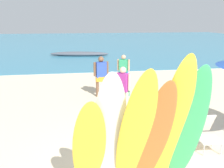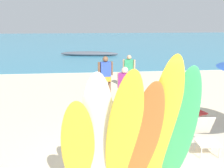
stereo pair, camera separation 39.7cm
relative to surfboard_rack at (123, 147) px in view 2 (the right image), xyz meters
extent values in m
plane|color=beige|center=(0.00, 14.00, -0.57)|extent=(60.00, 60.00, 0.00)
cube|color=teal|center=(0.00, 29.74, -0.56)|extent=(60.00, 40.00, 0.02)
cylinder|color=brown|center=(-0.99, 0.00, -0.20)|extent=(0.07, 0.07, 0.74)
cylinder|color=brown|center=(0.99, 0.00, -0.20)|extent=(0.07, 0.07, 0.74)
cylinder|color=brown|center=(0.00, 0.00, 0.17)|extent=(2.11, 0.06, 0.06)
ellipsoid|color=yellow|center=(-0.85, -0.71, 0.41)|extent=(0.58, 0.90, 1.96)
ellipsoid|color=white|center=(-0.52, -0.74, 0.61)|extent=(0.57, 0.89, 2.36)
ellipsoid|color=yellow|center=(-0.13, -0.83, 0.65)|extent=(0.65, 1.14, 2.43)
ellipsoid|color=orange|center=(0.22, -0.74, 0.55)|extent=(0.65, 1.01, 2.23)
ellipsoid|color=yellow|center=(0.52, -0.75, 0.73)|extent=(0.54, 1.01, 2.60)
ellipsoid|color=#38B266|center=(0.83, -0.70, 0.64)|extent=(0.59, 0.92, 2.42)
cylinder|color=tan|center=(1.02, 6.38, -0.21)|extent=(0.11, 0.11, 0.72)
cylinder|color=tan|center=(1.30, 6.27, -0.21)|extent=(0.11, 0.11, 0.72)
cube|color=#2D4CB2|center=(1.16, 6.32, 0.10)|extent=(0.39, 0.24, 0.17)
cube|color=#33A36B|center=(1.16, 6.32, 0.44)|extent=(0.42, 0.31, 0.57)
sphere|color=tan|center=(1.16, 6.32, 0.82)|extent=(0.20, 0.20, 0.20)
cylinder|color=tan|center=(0.93, 6.41, 0.47)|extent=(0.09, 0.09, 0.50)
cylinder|color=tan|center=(1.38, 6.24, 0.47)|extent=(0.09, 0.09, 0.50)
cylinder|color=brown|center=(-0.13, 5.15, -0.18)|extent=(0.12, 0.12, 0.78)
cylinder|color=brown|center=(0.19, 5.21, -0.18)|extent=(0.12, 0.12, 0.78)
cube|color=orange|center=(0.03, 5.18, 0.15)|extent=(0.42, 0.26, 0.19)
cube|color=#2D4CB2|center=(0.03, 5.18, 0.52)|extent=(0.44, 0.28, 0.61)
sphere|color=brown|center=(0.03, 5.18, 0.94)|extent=(0.22, 0.22, 0.22)
cylinder|color=brown|center=(-0.23, 5.13, 0.56)|extent=(0.10, 0.10, 0.54)
cylinder|color=brown|center=(0.28, 5.23, 0.56)|extent=(0.10, 0.10, 0.54)
cylinder|color=beige|center=(0.40, 3.37, -0.19)|extent=(0.11, 0.11, 0.75)
cylinder|color=beige|center=(0.62, 3.15, -0.19)|extent=(0.11, 0.11, 0.75)
cube|color=#33A36B|center=(0.51, 3.26, 0.12)|extent=(0.40, 0.25, 0.18)
cube|color=#B23399|center=(0.51, 3.26, 0.48)|extent=(0.42, 0.42, 0.59)
sphere|color=beige|center=(0.51, 3.26, 0.88)|extent=(0.21, 0.21, 0.21)
cylinder|color=beige|center=(0.33, 3.44, 0.51)|extent=(0.09, 0.09, 0.52)
cylinder|color=beige|center=(0.69, 3.09, 0.51)|extent=(0.09, 0.09, 0.52)
cylinder|color=#B7B7BC|center=(2.42, 2.08, -0.43)|extent=(0.02, 0.02, 0.28)
cylinder|color=#B7B7BC|center=(2.82, 2.23, -0.43)|extent=(0.02, 0.02, 0.28)
cylinder|color=#B7B7BC|center=(2.30, 2.44, -0.43)|extent=(0.02, 0.02, 0.28)
cylinder|color=#B7B7BC|center=(2.69, 2.58, -0.43)|extent=(0.02, 0.02, 0.28)
cube|color=red|center=(2.56, 2.33, -0.27)|extent=(0.62, 0.59, 0.03)
cube|color=red|center=(2.45, 2.63, 0.00)|extent=(0.54, 0.37, 0.53)
cylinder|color=#B7B7BC|center=(1.80, 0.34, -0.43)|extent=(0.02, 0.02, 0.28)
cylinder|color=#B7B7BC|center=(2.22, 0.32, -0.43)|extent=(0.02, 0.02, 0.28)
cylinder|color=#B7B7BC|center=(1.82, 0.72, -0.43)|extent=(0.02, 0.02, 0.28)
cylinder|color=#B7B7BC|center=(2.24, 0.70, -0.43)|extent=(0.02, 0.02, 0.28)
cube|color=silver|center=(2.02, 0.52, -0.27)|extent=(0.52, 0.47, 0.03)
cube|color=silver|center=(2.03, 0.87, -0.01)|extent=(0.51, 0.29, 0.51)
ellipsoid|color=#4C515B|center=(-0.51, 16.49, -0.39)|extent=(4.94, 1.63, 0.39)
camera|label=1|loc=(-1.05, -4.32, 2.46)|focal=39.75mm
camera|label=2|loc=(-0.65, -4.37, 2.46)|focal=39.75mm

